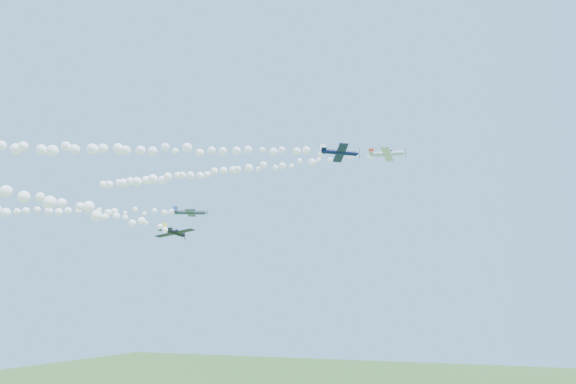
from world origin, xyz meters
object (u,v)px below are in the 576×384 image
(plane_navy, at_px, (340,152))
(plane_black, at_px, (175,232))
(plane_grey, at_px, (190,212))
(plane_white, at_px, (387,154))

(plane_navy, relative_size, plane_black, 1.08)
(plane_grey, relative_size, plane_black, 1.09)
(plane_white, relative_size, plane_grey, 0.98)
(plane_navy, distance_m, plane_grey, 36.56)
(plane_navy, xyz_separation_m, plane_black, (-27.86, -11.02, -15.20))
(plane_grey, xyz_separation_m, plane_black, (7.37, -16.63, -7.24))
(plane_white, distance_m, plane_grey, 43.82)
(plane_white, bearing_deg, plane_navy, -132.25)
(plane_white, distance_m, plane_navy, 11.42)
(plane_white, relative_size, plane_black, 1.07)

